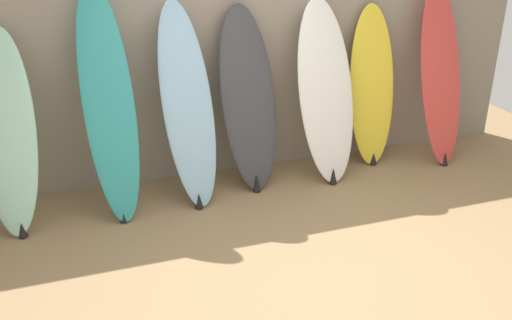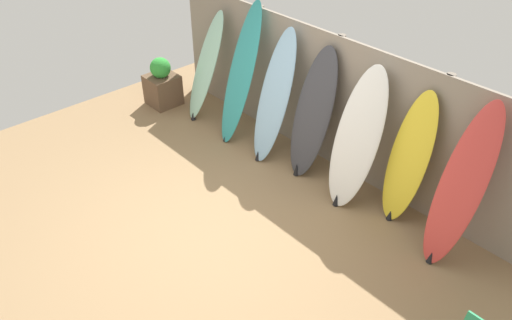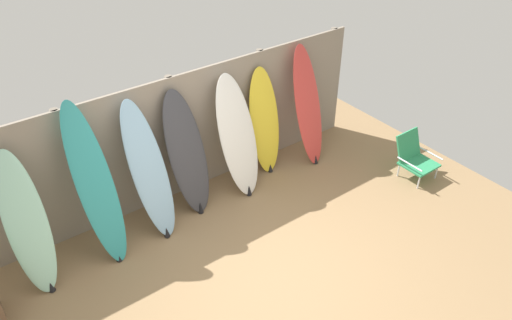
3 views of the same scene
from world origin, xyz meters
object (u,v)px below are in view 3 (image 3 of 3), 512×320
at_px(beach_chair, 414,156).
at_px(surfboard_seafoam_0, 27,224).
at_px(surfboard_skyblue_2, 149,171).
at_px(surfboard_yellow_5, 265,122).
at_px(surfboard_charcoal_3, 187,154).
at_px(surfboard_white_4, 238,137).
at_px(surfboard_teal_1, 95,186).
at_px(surfboard_red_6, 308,107).

bearing_deg(beach_chair, surfboard_seafoam_0, 155.00).
height_order(surfboard_skyblue_2, surfboard_yellow_5, surfboard_skyblue_2).
bearing_deg(surfboard_yellow_5, surfboard_charcoal_3, -175.76).
distance_m(surfboard_seafoam_0, surfboard_charcoal_3, 2.09).
distance_m(surfboard_white_4, surfboard_yellow_5, 0.63).
bearing_deg(surfboard_yellow_5, surfboard_teal_1, -175.43).
distance_m(surfboard_teal_1, surfboard_yellow_5, 2.64).
height_order(surfboard_charcoal_3, surfboard_red_6, surfboard_red_6).
xyz_separation_m(surfboard_white_4, surfboard_yellow_5, (0.60, 0.17, -0.06)).
bearing_deg(surfboard_charcoal_3, surfboard_white_4, -5.54).
bearing_deg(surfboard_white_4, surfboard_red_6, 0.82).
height_order(surfboard_teal_1, surfboard_skyblue_2, surfboard_teal_1).
bearing_deg(surfboard_skyblue_2, surfboard_yellow_5, 5.99).
bearing_deg(surfboard_red_6, beach_chair, -53.27).
bearing_deg(surfboard_teal_1, surfboard_white_4, 1.02).
bearing_deg(surfboard_teal_1, surfboard_skyblue_2, 0.44).
bearing_deg(surfboard_red_6, surfboard_teal_1, -179.06).
relative_size(surfboard_teal_1, surfboard_red_6, 1.08).
height_order(surfboard_red_6, beach_chair, surfboard_red_6).
distance_m(surfboard_white_4, beach_chair, 2.68).
bearing_deg(surfboard_skyblue_2, surfboard_teal_1, -179.56).
bearing_deg(surfboard_charcoal_3, surfboard_teal_1, -175.07).
distance_m(surfboard_teal_1, beach_chair, 4.54).
bearing_deg(surfboard_seafoam_0, surfboard_white_4, 0.64).
height_order(surfboard_charcoal_3, surfboard_white_4, surfboard_white_4).
distance_m(surfboard_seafoam_0, surfboard_teal_1, 0.83).
bearing_deg(surfboard_skyblue_2, surfboard_red_6, 1.06).
height_order(surfboard_skyblue_2, surfboard_charcoal_3, surfboard_skyblue_2).
relative_size(surfboard_seafoam_0, surfboard_white_4, 0.94).
relative_size(surfboard_seafoam_0, surfboard_charcoal_3, 0.96).
bearing_deg(surfboard_skyblue_2, beach_chair, -19.20).
xyz_separation_m(surfboard_charcoal_3, surfboard_white_4, (0.76, -0.07, 0.02)).
bearing_deg(surfboard_seafoam_0, beach_chair, -13.87).
relative_size(surfboard_seafoam_0, surfboard_red_6, 0.90).
bearing_deg(surfboard_white_4, surfboard_yellow_5, 16.24).
xyz_separation_m(surfboard_seafoam_0, beach_chair, (5.13, -1.27, -0.48)).
xyz_separation_m(surfboard_seafoam_0, surfboard_white_4, (2.85, 0.03, 0.05)).
height_order(surfboard_seafoam_0, surfboard_skyblue_2, surfboard_skyblue_2).
distance_m(surfboard_skyblue_2, beach_chair, 3.89).
distance_m(surfboard_seafoam_0, surfboard_yellow_5, 3.45).
bearing_deg(surfboard_yellow_5, surfboard_seafoam_0, -176.58).
xyz_separation_m(surfboard_teal_1, surfboard_skyblue_2, (0.67, 0.01, -0.09)).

